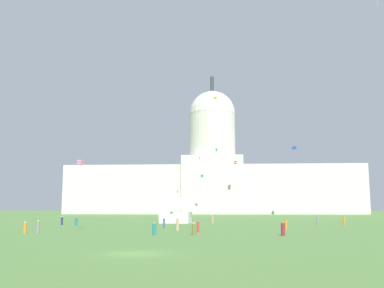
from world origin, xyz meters
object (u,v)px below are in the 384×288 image
person_tan_front_right (177,225)px  kite_magenta_mid (200,160)px  person_maroon_lawn_far_left (283,229)px  kite_pink_low (81,163)px  kite_white_low (283,184)px  kite_blue_low (294,148)px  person_olive_deep_crowd (194,229)px  kite_turquoise_low (202,176)px  event_tent (176,209)px  person_denim_near_tent (164,223)px  person_navy_mid_right (62,221)px  kite_yellow_high (216,98)px  person_grey_near_tree_east (38,227)px  kite_green_mid (216,150)px  person_tan_edge_east (213,220)px  kite_cyan_low (178,192)px  person_grey_near_tree_west (318,221)px  capitol_building (213,176)px  person_orange_edge_west (286,224)px  person_orange_front_left (344,221)px  kite_red_mid (235,163)px  person_teal_lawn_far_right (76,222)px  person_teal_back_center (154,229)px  person_orange_aisle_center (25,228)px  person_red_mid_center (198,227)px

person_tan_front_right → kite_magenta_mid: size_ratio=0.41×
person_maroon_lawn_far_left → kite_magenta_mid: 127.01m
person_tan_front_right → kite_pink_low: size_ratio=2.11×
kite_white_low → kite_blue_low: kite_blue_low is taller
person_olive_deep_crowd → kite_turquoise_low: kite_turquoise_low is taller
event_tent → person_denim_near_tent: 23.24m
person_navy_mid_right → kite_yellow_high: (28.43, 56.92, 37.70)m
person_grey_near_tree_east → person_navy_mid_right: bearing=-139.2°
kite_turquoise_low → person_olive_deep_crowd: bearing=121.8°
kite_green_mid → person_tan_edge_east: bearing=84.9°
kite_cyan_low → kite_turquoise_low: size_ratio=0.44×
kite_magenta_mid → kite_turquoise_low: bearing=-57.2°
person_grey_near_tree_west → person_tan_edge_east: size_ratio=1.00×
event_tent → person_tan_front_right: size_ratio=3.93×
capitol_building → kite_yellow_high: capitol_building is taller
person_maroon_lawn_far_left → person_orange_edge_west: person_orange_edge_west is taller
person_orange_front_left → kite_pink_low: bearing=127.7°
person_maroon_lawn_far_left → kite_turquoise_low: bearing=-175.1°
person_tan_edge_east → kite_red_mid: (7.76, 102.63, 22.15)m
person_maroon_lawn_far_left → person_tan_edge_east: size_ratio=1.03×
person_navy_mid_right → person_maroon_lawn_far_left: size_ratio=1.00×
person_teal_lawn_far_right → person_tan_front_right: bearing=-107.5°
person_navy_mid_right → kite_white_low: (56.45, 111.60, 12.61)m
event_tent → person_tan_edge_east: size_ratio=4.32×
person_olive_deep_crowd → person_teal_back_center: person_teal_back_center is taller
person_teal_back_center → kite_turquoise_low: bearing=99.9°
kite_red_mid → kite_blue_low: bearing=20.0°
person_tan_front_right → kite_pink_low: bearing=-130.3°
person_teal_lawn_far_right → kite_magenta_mid: (17.35, 98.24, 21.52)m
kite_red_mid → kite_cyan_low: 34.23m
capitol_building → person_tan_edge_east: (2.86, -125.02, -17.57)m
person_grey_near_tree_east → kite_turquoise_low: size_ratio=0.67×
kite_blue_low → kite_cyan_low: bearing=173.8°
person_orange_edge_west → kite_turquoise_low: kite_turquoise_low is taller
person_denim_near_tent → kite_yellow_high: kite_yellow_high is taller
person_denim_near_tent → person_orange_aisle_center: bearing=-69.0°
person_orange_front_left → person_denim_near_tent: (-32.56, -16.23, -0.00)m
kite_turquoise_low → person_teal_back_center: bearing=119.8°
person_grey_near_tree_east → kite_white_low: kite_white_low is taller
person_denim_near_tent → kite_green_mid: (7.26, 85.09, 22.85)m
kite_blue_low → person_denim_near_tent: bearing=-71.1°
kite_blue_low → person_maroon_lawn_far_left: bearing=-43.8°
person_orange_edge_west → person_red_mid_center: bearing=-130.0°
person_grey_near_tree_west → kite_magenta_mid: (-27.66, 89.70, 21.48)m
person_maroon_lawn_far_left → kite_pink_low: 29.06m
person_olive_deep_crowd → person_grey_near_tree_east: bearing=-134.0°
kite_turquoise_low → kite_white_low: bearing=-148.8°
capitol_building → kite_turquoise_low: (-4.18, -24.33, -1.42)m
person_grey_near_tree_west → person_red_mid_center: (-21.69, -27.95, -0.00)m
event_tent → person_orange_edge_west: event_tent is taller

